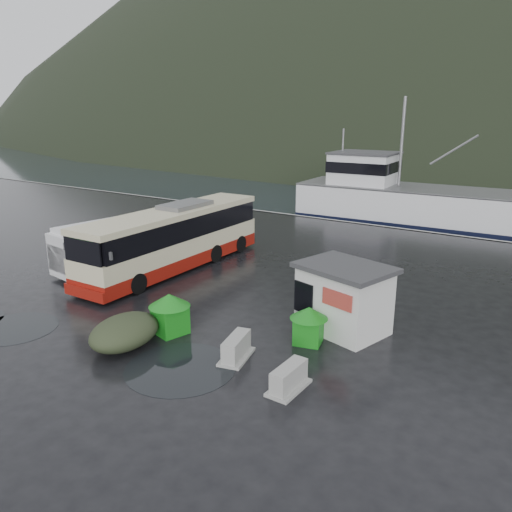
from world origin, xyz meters
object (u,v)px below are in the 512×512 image
Objects in this scene: white_van at (114,269)px; jersey_barrier_b at (236,358)px; waste_bin_left at (171,333)px; ticket_kiosk at (342,330)px; fishing_trawler at (434,213)px; dome_tent at (126,346)px; jersey_barrier_a at (289,389)px; waste_bin_right at (308,342)px; coach_bus at (176,268)px.

white_van is 3.84× the size of jersey_barrier_b.
jersey_barrier_b is (3.27, -0.29, 0.00)m from waste_bin_left.
ticket_kiosk is 0.12× the size of fishing_trawler.
white_van is at bearing 141.01° from dome_tent.
waste_bin_left is 3.28m from jersey_barrier_b.
ticket_kiosk is 4.85m from jersey_barrier_a.
dome_tent is at bearing -121.45° from ticket_kiosk.
waste_bin_right is 0.48× the size of dome_tent.
waste_bin_right is at bearing 24.02° from waste_bin_left.
ticket_kiosk is at bearing 94.53° from jersey_barrier_a.
coach_bus is 8.22m from waste_bin_left.
white_van is at bearing 158.80° from jersey_barrier_a.
jersey_barrier_b is at bearing -121.70° from waste_bin_right.
waste_bin_right is at bearing 58.30° from jersey_barrier_b.
ticket_kiosk reaches higher than dome_tent.
white_van reaches higher than waste_bin_right.
fishing_trawler is (2.90, 30.90, 0.00)m from dome_tent.
dome_tent is 4.10m from jersey_barrier_b.
dome_tent is at bearing -59.99° from coach_bus.
waste_bin_left is at bearing -20.18° from white_van.
jersey_barrier_b is at bearing -14.14° from white_van.
fishing_trawler reaches higher than dome_tent.
white_van is at bearing -114.95° from fishing_trawler.
coach_bus is 1.95× the size of white_van.
dome_tent is (7.47, -6.05, 0.00)m from white_van.
ticket_kiosk is at bearing 70.53° from waste_bin_right.
waste_bin_right reaches higher than jersey_barrier_b.
fishing_trawler reaches higher than jersey_barrier_a.
jersey_barrier_a is at bearing 6.33° from dome_tent.
jersey_barrier_a is at bearing -69.96° from ticket_kiosk.
dome_tent is at bearing -97.66° from fishing_trawler.
white_van is 0.23× the size of fishing_trawler.
fishing_trawler is at bearing 85.45° from waste_bin_left.
coach_bus is 24.19m from fishing_trawler.
fishing_trawler is (2.32, 29.16, 0.00)m from waste_bin_left.
waste_bin_left is at bearing 169.79° from jersey_barrier_a.
ticket_kiosk is (0.60, 1.69, 0.00)m from waste_bin_right.
jersey_barrier_a is (13.78, -5.35, 0.00)m from white_van.
dome_tent is 6.35m from jersey_barrier_a.
white_van is 3.95× the size of jersey_barrier_a.
fishing_trawler is (-3.03, 25.36, 0.00)m from ticket_kiosk.
coach_bus reaches higher than waste_bin_left.
waste_bin_right reaches higher than jersey_barrier_a.
jersey_barrier_a is 2.58m from jersey_barrier_b.
jersey_barrier_a is 30.39m from fishing_trawler.
dome_tent is (4.79, -7.96, 0.00)m from coach_bus.
dome_tent is at bearing -108.43° from waste_bin_left.
coach_bus is 7.69× the size of jersey_barrier_a.
dome_tent is 8.11m from ticket_kiosk.
white_van is at bearing -145.44° from coach_bus.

